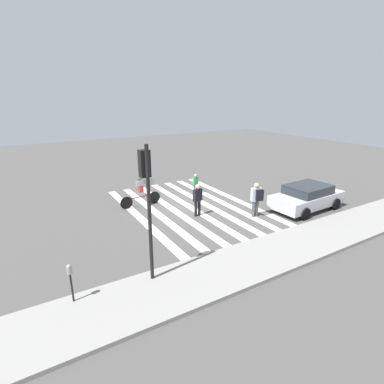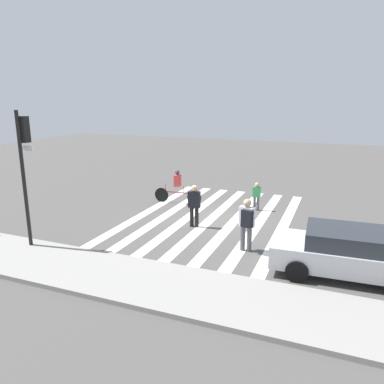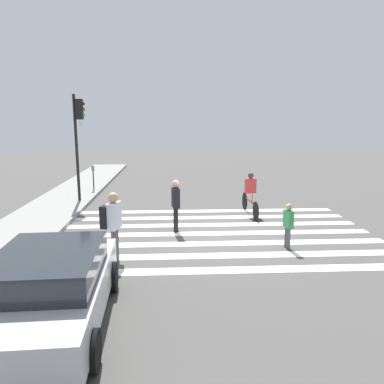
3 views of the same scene
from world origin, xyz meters
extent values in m
plane|color=#4C4947|center=(0.00, 0.00, 0.00)|extent=(60.00, 60.00, 0.00)
cube|color=gray|center=(0.00, 6.25, 0.07)|extent=(36.00, 2.50, 0.14)
cube|color=white|center=(-3.00, 0.00, 0.00)|extent=(0.43, 10.00, 0.01)
cube|color=white|center=(-2.00, 0.00, 0.00)|extent=(0.43, 10.00, 0.01)
cube|color=white|center=(-1.00, 0.00, 0.00)|extent=(0.43, 10.00, 0.01)
cube|color=white|center=(0.00, 0.00, 0.00)|extent=(0.43, 10.00, 0.01)
cube|color=white|center=(1.00, 0.00, 0.00)|extent=(0.43, 10.00, 0.01)
cube|color=white|center=(2.00, 0.00, 0.00)|extent=(0.43, 10.00, 0.01)
cube|color=white|center=(3.00, 0.00, 0.00)|extent=(0.43, 10.00, 0.01)
cylinder|color=black|center=(4.68, 5.46, 2.33)|extent=(0.12, 0.12, 4.66)
cube|color=black|center=(4.68, 5.25, 4.04)|extent=(0.32, 0.26, 0.84)
cube|color=silver|center=(4.68, 5.25, 3.44)|extent=(0.60, 0.02, 0.16)
sphere|color=#590F0F|center=(4.68, 5.09, 4.27)|extent=(0.15, 0.15, 0.15)
sphere|color=#59470F|center=(4.68, 5.09, 4.04)|extent=(0.15, 0.15, 0.15)
sphere|color=#26D83F|center=(4.68, 5.09, 3.81)|extent=(0.15, 0.15, 0.15)
cylinder|color=black|center=(0.20, 1.29, 0.41)|extent=(0.15, 0.15, 0.81)
cylinder|color=black|center=(0.42, 1.29, 0.41)|extent=(0.15, 0.15, 0.81)
cube|color=black|center=(0.31, 1.29, 1.13)|extent=(0.50, 0.28, 0.64)
sphere|color=tan|center=(0.31, 1.29, 1.58)|extent=(0.25, 0.25, 0.25)
cylinder|color=#4C4C51|center=(-1.58, -1.87, 0.31)|extent=(0.12, 0.12, 0.62)
cylinder|color=#4C4C51|center=(-1.42, -1.87, 0.31)|extent=(0.12, 0.12, 0.62)
cube|color=#338C4C|center=(-1.50, -1.87, 0.87)|extent=(0.38, 0.22, 0.49)
sphere|color=tan|center=(-1.50, -1.87, 1.21)|extent=(0.19, 0.19, 0.19)
cylinder|color=#4C4C51|center=(-2.31, 2.90, 0.43)|extent=(0.16, 0.16, 0.86)
cylinder|color=#4C4C51|center=(-2.08, 2.90, 0.43)|extent=(0.16, 0.16, 0.86)
cube|color=silver|center=(-2.20, 2.90, 1.20)|extent=(0.55, 0.36, 0.68)
sphere|color=tan|center=(-2.20, 2.90, 1.68)|extent=(0.27, 0.27, 0.27)
cube|color=black|center=(-2.25, 3.09, 1.20)|extent=(0.41, 0.27, 0.57)
cylinder|color=black|center=(3.16, -1.53, 0.35)|extent=(0.71, 0.07, 0.71)
cylinder|color=black|center=(1.46, -1.61, 0.35)|extent=(0.71, 0.07, 0.71)
cube|color=maroon|center=(2.31, -1.57, 0.55)|extent=(1.45, 0.10, 0.04)
cylinder|color=maroon|center=(2.01, -1.58, 0.71)|extent=(0.03, 0.03, 0.32)
cylinder|color=maroon|center=(2.95, -1.54, 0.75)|extent=(0.03, 0.03, 0.40)
cube|color=#B73333|center=(2.31, -1.57, 1.14)|extent=(0.26, 0.41, 0.55)
sphere|color=#333338|center=(2.31, -1.57, 1.54)|extent=(0.22, 0.22, 0.22)
cube|color=#B7B7BC|center=(-5.33, 3.55, 0.59)|extent=(4.30, 2.04, 0.65)
cube|color=#23282D|center=(-5.33, 3.55, 1.15)|extent=(2.39, 1.81, 0.48)
cylinder|color=black|center=(-4.06, 4.52, 0.32)|extent=(0.65, 0.23, 0.64)
cylinder|color=black|center=(-3.98, 2.70, 0.32)|extent=(0.65, 0.23, 0.64)
camera|label=1|loc=(7.98, 13.61, 6.01)|focal=28.00mm
camera|label=2|loc=(-4.91, 14.51, 5.04)|focal=35.00mm
camera|label=3|loc=(-11.55, 1.39, 3.63)|focal=35.00mm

